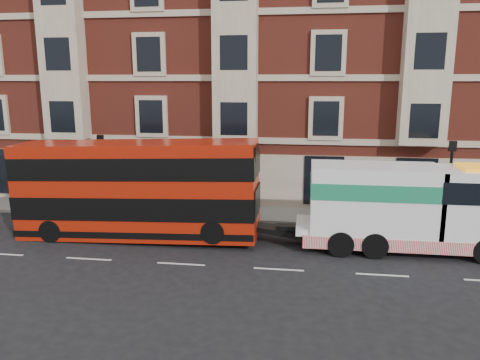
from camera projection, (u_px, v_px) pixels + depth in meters
name	position (u px, v px, depth m)	size (l,w,h in m)	color
ground	(181.00, 264.00, 19.15)	(120.00, 120.00, 0.00)	black
sidewalk	(216.00, 212.00, 26.40)	(90.00, 3.00, 0.15)	slate
victorian_terrace	(242.00, 39.00, 31.49)	(45.00, 12.00, 20.40)	maroon
lamp_post_west	(102.00, 168.00, 25.40)	(0.35, 0.15, 4.35)	black
lamp_post_east	(450.00, 178.00, 22.97)	(0.35, 0.15, 4.35)	black
double_decker_bus	(137.00, 188.00, 21.88)	(11.34, 2.60, 4.59)	#AD1B09
tow_truck	(403.00, 206.00, 20.34)	(9.08, 2.68, 3.78)	white
pedestrian	(71.00, 196.00, 25.95)	(0.66, 0.43, 1.81)	#181F31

